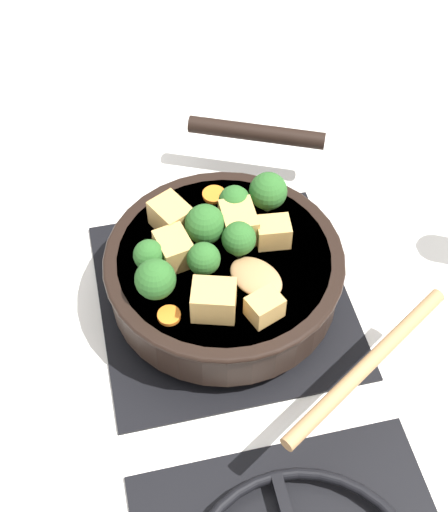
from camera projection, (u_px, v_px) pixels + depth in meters
ground_plane at (224, 299)px, 0.91m from camera, size 2.40×2.40×0.00m
front_burner_grate at (224, 294)px, 0.90m from camera, size 0.31×0.31×0.03m
skillet_pan at (224, 268)px, 0.86m from camera, size 0.33×0.41×0.06m
wooden_spoon at (319, 326)px, 0.77m from camera, size 0.23×0.25×0.02m
tofu_cube_center_large at (238, 223)px, 0.84m from camera, size 0.04×0.05×0.04m
tofu_cube_near_handle at (174, 249)px, 0.82m from camera, size 0.04×0.05×0.04m
tofu_cube_east_chunk at (171, 216)px, 0.85m from camera, size 0.05×0.06×0.04m
tofu_cube_west_chunk at (214, 300)px, 0.77m from camera, size 0.06×0.05×0.04m
tofu_cube_back_piece at (273, 232)px, 0.84m from camera, size 0.04×0.04×0.03m
tofu_cube_front_piece at (265, 307)px, 0.77m from camera, size 0.04×0.04×0.03m
broccoli_floret_near_spoon at (149, 257)px, 0.80m from camera, size 0.04×0.04×0.04m
broccoli_floret_center_top at (268, 191)px, 0.86m from camera, size 0.05×0.05×0.05m
broccoli_floret_east_rim at (234, 202)px, 0.86m from camera, size 0.04×0.04×0.05m
broccoli_floret_west_rim at (205, 224)px, 0.83m from camera, size 0.05×0.05×0.05m
broccoli_floret_north_edge at (155, 279)px, 0.78m from camera, size 0.05×0.05×0.05m
broccoli_floret_south_cluster at (239, 240)px, 0.82m from camera, size 0.04×0.04×0.05m
broccoli_floret_mid_floret at (204, 259)px, 0.80m from camera, size 0.04×0.04×0.05m
carrot_slice_orange_thin at (214, 195)px, 0.90m from camera, size 0.03×0.03×0.01m
carrot_slice_near_center at (169, 316)px, 0.78m from camera, size 0.03×0.03×0.01m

